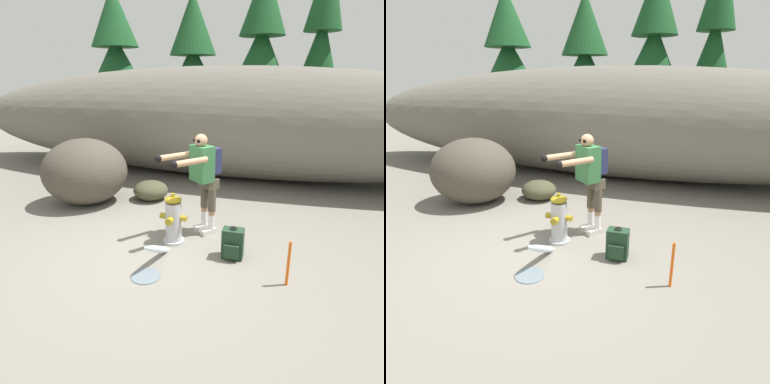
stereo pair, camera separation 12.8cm
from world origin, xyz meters
TOP-DOWN VIEW (x-y plane):
  - ground_plane at (0.00, 0.00)m, footprint 56.00×56.00m
  - dirt_embankment at (0.00, 4.36)m, footprint 15.30×3.20m
  - fire_hydrant at (0.14, 0.30)m, footprint 0.43×0.38m
  - hydrant_water_jet at (0.14, -0.36)m, footprint 0.38×1.07m
  - utility_worker at (0.48, 0.74)m, footprint 0.90×1.00m
  - spare_backpack at (1.11, 0.11)m, footprint 0.31×0.30m
  - boulder_large at (-2.15, 1.37)m, footprint 2.17×2.09m
  - boulder_mid at (-2.63, 2.25)m, footprint 1.02×0.99m
  - boulder_small at (-1.00, 1.96)m, footprint 0.84×0.81m
  - pine_tree_far_left at (-5.51, 8.73)m, footprint 2.88×2.88m
  - pine_tree_left at (-2.23, 8.62)m, footprint 2.66×2.66m
  - pine_tree_center at (0.22, 9.06)m, footprint 2.53×2.53m
  - pine_tree_right at (2.24, 9.68)m, footprint 2.02×2.02m
  - survey_stake at (1.89, -0.34)m, footprint 0.04×0.04m

SIDE VIEW (x-z plane):
  - ground_plane at x=0.00m, z-range -0.04..0.00m
  - hydrant_water_jet at x=0.14m, z-range -0.14..0.44m
  - boulder_small at x=-1.00m, z-range 0.00..0.40m
  - spare_backpack at x=1.11m, z-range -0.02..0.45m
  - boulder_mid at x=-2.63m, z-range 0.00..0.50m
  - survey_stake at x=1.89m, z-range 0.00..0.60m
  - fire_hydrant at x=0.14m, z-range -0.03..0.77m
  - boulder_large at x=-2.15m, z-range 0.00..1.33m
  - utility_worker at x=0.48m, z-range 0.22..1.87m
  - dirt_embankment at x=0.00m, z-range 0.00..2.72m
  - pine_tree_left at x=-2.23m, z-range 0.15..5.53m
  - pine_tree_far_left at x=-5.51m, z-range 0.30..6.10m
  - pine_tree_center at x=0.22m, z-range 0.37..6.51m
  - pine_tree_right at x=2.24m, z-range 0.13..6.89m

